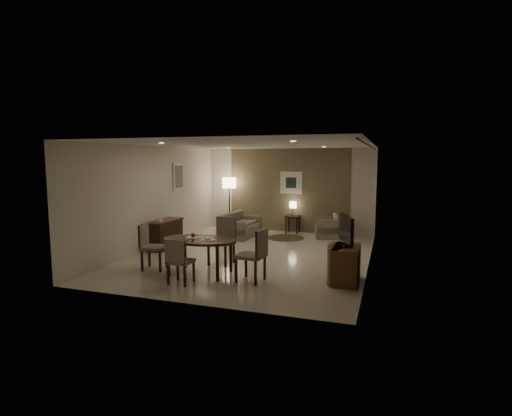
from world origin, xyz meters
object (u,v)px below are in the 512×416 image
(console_desk, at_px, (165,234))
(chair_left, at_px, (154,247))
(sofa, at_px, (241,225))
(side_table, at_px, (293,224))
(chair_far, at_px, (221,241))
(armchair, at_px, (329,225))
(tv_cabinet, at_px, (346,264))
(floor_lamp, at_px, (229,204))
(chair_near, at_px, (181,261))
(dining_table, at_px, (200,257))
(chair_right, at_px, (251,255))

(console_desk, relative_size, chair_left, 1.22)
(chair_left, xyz_separation_m, sofa, (0.48, 3.99, -0.13))
(sofa, xyz_separation_m, side_table, (1.34, 1.12, -0.08))
(chair_far, xyz_separation_m, armchair, (1.84, 3.87, -0.15))
(tv_cabinet, relative_size, chair_left, 0.92)
(console_desk, height_order, chair_left, chair_left)
(tv_cabinet, bearing_deg, floor_lamp, 133.20)
(tv_cabinet, xyz_separation_m, floor_lamp, (-4.31, 4.59, 0.52))
(chair_near, relative_size, armchair, 1.03)
(chair_left, relative_size, side_table, 1.76)
(dining_table, distance_m, floor_lamp, 5.20)
(armchair, bearing_deg, chair_right, -22.97)
(console_desk, bearing_deg, chair_far, -26.50)
(chair_right, distance_m, armchair, 4.91)
(console_desk, xyz_separation_m, chair_right, (3.12, -2.01, 0.14))
(dining_table, distance_m, chair_near, 0.68)
(chair_left, height_order, sofa, chair_left)
(tv_cabinet, xyz_separation_m, dining_table, (-2.90, -0.40, 0.02))
(tv_cabinet, height_order, sofa, sofa)
(armchair, relative_size, floor_lamp, 0.49)
(floor_lamp, bearing_deg, chair_far, -69.99)
(chair_far, relative_size, floor_lamp, 0.60)
(console_desk, relative_size, armchair, 1.41)
(side_table, relative_size, floor_lamp, 0.32)
(chair_right, bearing_deg, chair_far, -125.62)
(sofa, bearing_deg, floor_lamp, 40.74)
(armchair, bearing_deg, side_table, -121.61)
(dining_table, xyz_separation_m, floor_lamp, (-1.40, 4.99, 0.51))
(sofa, distance_m, floor_lamp, 1.36)
(chair_far, bearing_deg, sofa, 106.93)
(console_desk, distance_m, sofa, 2.51)
(tv_cabinet, bearing_deg, side_table, 114.71)
(tv_cabinet, height_order, chair_left, chair_left)
(tv_cabinet, distance_m, sofa, 5.04)
(tv_cabinet, height_order, chair_far, chair_far)
(chair_far, relative_size, chair_right, 1.02)
(chair_left, height_order, chair_right, chair_right)
(armchair, xyz_separation_m, side_table, (-1.22, 0.40, -0.10))
(side_table, bearing_deg, sofa, -140.08)
(tv_cabinet, height_order, floor_lamp, floor_lamp)
(chair_left, relative_size, floor_lamp, 0.56)
(sofa, height_order, armchair, armchair)
(chair_left, distance_m, floor_lamp, 5.00)
(console_desk, xyz_separation_m, tv_cabinet, (4.89, -1.50, -0.03))
(dining_table, relative_size, side_table, 2.80)
(chair_left, xyz_separation_m, armchair, (3.04, 4.72, -0.11))
(tv_cabinet, xyz_separation_m, chair_left, (-4.00, -0.39, 0.14))
(tv_cabinet, bearing_deg, chair_near, -160.14)
(console_desk, bearing_deg, tv_cabinet, -17.05)
(chair_near, xyz_separation_m, floor_lamp, (-1.34, 5.66, 0.43))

